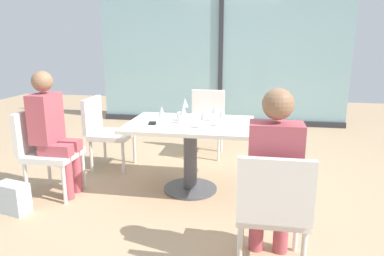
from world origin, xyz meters
TOP-DOWN VIEW (x-y plane):
  - ground_plane at (0.00, 0.00)m, footprint 12.00×12.00m
  - window_wall_backdrop at (0.00, 3.20)m, footprint 4.56×0.10m
  - dining_table_main at (0.00, 0.00)m, footprint 1.27×0.91m
  - chair_front_right at (0.77, -1.28)m, footprint 0.46×0.50m
  - chair_side_end at (-1.43, -0.34)m, footprint 0.50×0.46m
  - chair_far_left at (-1.15, 0.50)m, footprint 0.50×0.46m
  - chair_near_window at (0.00, 1.28)m, footprint 0.46×0.51m
  - person_front_right at (0.77, -1.17)m, footprint 0.34×0.39m
  - person_side_end at (-1.32, -0.34)m, footprint 0.39×0.34m
  - wine_glass_0 at (-0.06, -0.05)m, footprint 0.07×0.07m
  - wine_glass_1 at (0.17, -0.22)m, footprint 0.07×0.07m
  - wine_glass_2 at (0.33, -0.10)m, footprint 0.07×0.07m
  - wine_glass_3 at (0.24, 0.10)m, footprint 0.07×0.07m
  - wine_glass_4 at (-0.13, 0.38)m, footprint 0.07×0.07m
  - wine_glass_5 at (-0.26, -0.14)m, footprint 0.07×0.07m
  - coffee_cup at (-0.12, 0.07)m, footprint 0.08×0.08m
  - cell_phone_on_table at (-0.37, -0.10)m, footprint 0.10×0.16m
  - handbag_1 at (-1.52, -0.78)m, footprint 0.33×0.22m

SIDE VIEW (x-z plane):
  - ground_plane at x=0.00m, z-range 0.00..0.00m
  - handbag_1 at x=-1.52m, z-range 0.00..0.28m
  - chair_front_right at x=0.77m, z-range 0.06..0.93m
  - chair_side_end at x=-1.43m, z-range 0.06..0.93m
  - chair_far_left at x=-1.15m, z-range 0.06..0.93m
  - chair_near_window at x=0.00m, z-range 0.06..0.93m
  - dining_table_main at x=0.00m, z-range 0.18..0.91m
  - person_front_right at x=0.77m, z-range 0.07..1.33m
  - person_side_end at x=-1.32m, z-range 0.07..1.33m
  - cell_phone_on_table at x=-0.37m, z-range 0.73..0.74m
  - coffee_cup at x=-0.12m, z-range 0.73..0.82m
  - wine_glass_0 at x=-0.06m, z-range 0.77..0.95m
  - wine_glass_1 at x=0.17m, z-range 0.77..0.95m
  - wine_glass_2 at x=0.33m, z-range 0.77..0.95m
  - wine_glass_3 at x=0.24m, z-range 0.77..0.95m
  - wine_glass_4 at x=-0.13m, z-range 0.77..0.95m
  - wine_glass_5 at x=-0.26m, z-range 0.77..0.95m
  - window_wall_backdrop at x=0.00m, z-range -0.14..2.56m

